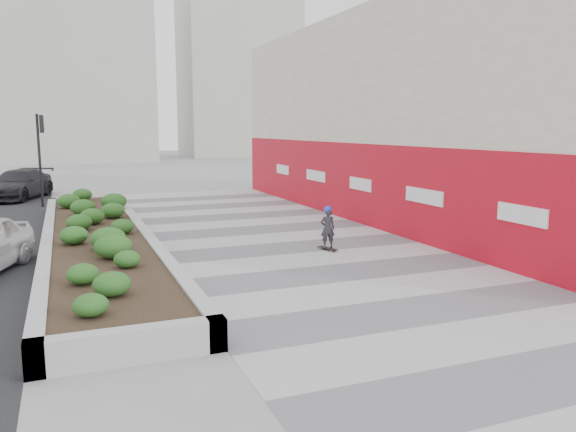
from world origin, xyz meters
name	(u,v)px	position (x,y,z in m)	size (l,w,h in m)	color
ground	(379,292)	(0.00, 0.00, 0.00)	(160.00, 160.00, 0.00)	gray
walkway	(321,262)	(0.00, 3.00, 0.01)	(8.00, 36.00, 0.01)	#A8A8AD
building	(416,118)	(6.98, 8.98, 3.98)	(6.04, 24.08, 8.00)	beige
planter	(97,235)	(-5.50, 7.00, 0.42)	(3.00, 18.00, 0.90)	#9E9EA0
traffic_signal_near	(40,146)	(-7.23, 17.50, 2.76)	(0.33, 0.28, 4.20)	black
distant_bldg_north_l	(71,66)	(-5.00, 55.00, 10.00)	(16.00, 12.00, 20.00)	#ADAAA3
distant_bldg_north_r	(238,60)	(15.00, 60.00, 12.00)	(14.00, 10.00, 24.00)	#ADAAA3
manhole_cover	(338,260)	(0.50, 3.00, 0.00)	(0.44, 0.44, 0.01)	#595654
skateboarder	(328,228)	(0.79, 4.25, 0.68)	(0.48, 0.75, 1.33)	beige
car_dark	(18,184)	(-8.50, 21.06, 0.73)	(2.05, 5.05, 1.47)	black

